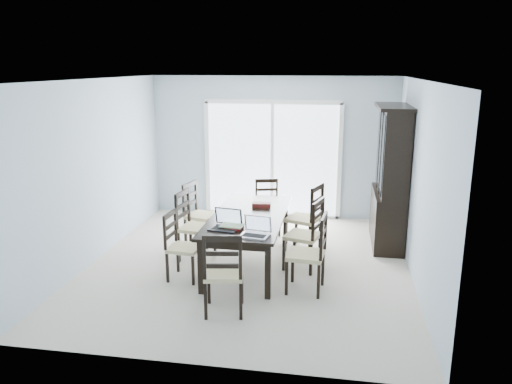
# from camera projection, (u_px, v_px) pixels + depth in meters

# --- Properties ---
(floor) EXTENTS (5.00, 5.00, 0.00)m
(floor) POSITION_uv_depth(u_px,v_px,m) (249.00, 265.00, 7.16)
(floor) COLOR beige
(floor) RESTS_ON ground
(ceiling) EXTENTS (5.00, 5.00, 0.00)m
(ceiling) POSITION_uv_depth(u_px,v_px,m) (248.00, 80.00, 6.51)
(ceiling) COLOR white
(ceiling) RESTS_ON back_wall
(back_wall) EXTENTS (4.50, 0.02, 2.60)m
(back_wall) POSITION_uv_depth(u_px,v_px,m) (273.00, 148.00, 9.22)
(back_wall) COLOR #A9BBCA
(back_wall) RESTS_ON floor
(wall_left) EXTENTS (0.02, 5.00, 2.60)m
(wall_left) POSITION_uv_depth(u_px,v_px,m) (95.00, 171.00, 7.19)
(wall_left) COLOR #A9BBCA
(wall_left) RESTS_ON floor
(wall_right) EXTENTS (0.02, 5.00, 2.60)m
(wall_right) POSITION_uv_depth(u_px,v_px,m) (419.00, 183.00, 6.48)
(wall_right) COLOR #A9BBCA
(wall_right) RESTS_ON floor
(balcony) EXTENTS (4.50, 2.00, 0.10)m
(balcony) POSITION_uv_depth(u_px,v_px,m) (278.00, 203.00, 10.51)
(balcony) COLOR gray
(balcony) RESTS_ON ground
(railing) EXTENTS (4.50, 0.06, 1.10)m
(railing) POSITION_uv_depth(u_px,v_px,m) (284.00, 166.00, 11.32)
(railing) COLOR #99999E
(railing) RESTS_ON balcony
(dining_table) EXTENTS (1.00, 2.20, 0.75)m
(dining_table) POSITION_uv_depth(u_px,v_px,m) (249.00, 220.00, 6.99)
(dining_table) COLOR black
(dining_table) RESTS_ON floor
(china_hutch) EXTENTS (0.50, 1.38, 2.20)m
(china_hutch) POSITION_uv_depth(u_px,v_px,m) (390.00, 178.00, 7.76)
(china_hutch) COLOR black
(china_hutch) RESTS_ON floor
(sliding_door) EXTENTS (2.52, 0.05, 2.18)m
(sliding_door) POSITION_uv_depth(u_px,v_px,m) (272.00, 159.00, 9.26)
(sliding_door) COLOR silver
(sliding_door) RESTS_ON floor
(chair_left_near) EXTENTS (0.44, 0.43, 1.06)m
(chair_left_near) POSITION_uv_depth(u_px,v_px,m) (178.00, 238.00, 6.60)
(chair_left_near) COLOR black
(chair_left_near) RESTS_ON floor
(chair_left_mid) EXTENTS (0.52, 0.50, 1.17)m
(chair_left_mid) POSITION_uv_depth(u_px,v_px,m) (190.00, 218.00, 7.27)
(chair_left_mid) COLOR black
(chair_left_mid) RESTS_ON floor
(chair_left_far) EXTENTS (0.53, 0.52, 1.14)m
(chair_left_far) POSITION_uv_depth(u_px,v_px,m) (196.00, 206.00, 7.92)
(chair_left_far) COLOR black
(chair_left_far) RESTS_ON floor
(chair_right_near) EXTENTS (0.49, 0.48, 1.17)m
(chair_right_near) POSITION_uv_depth(u_px,v_px,m) (314.00, 245.00, 6.18)
(chair_right_near) COLOR black
(chair_right_near) RESTS_ON floor
(chair_right_mid) EXTENTS (0.56, 0.55, 1.17)m
(chair_right_mid) POSITION_uv_depth(u_px,v_px,m) (310.00, 227.00, 6.86)
(chair_right_mid) COLOR black
(chair_right_mid) RESTS_ON floor
(chair_right_far) EXTENTS (0.59, 0.58, 1.21)m
(chair_right_far) POSITION_uv_depth(u_px,v_px,m) (310.00, 210.00, 7.58)
(chair_right_far) COLOR black
(chair_right_far) RESTS_ON floor
(chair_end_near) EXTENTS (0.50, 0.51, 1.16)m
(chair_end_near) POSITION_uv_depth(u_px,v_px,m) (223.00, 265.00, 5.57)
(chair_end_near) COLOR black
(chair_end_near) RESTS_ON floor
(chair_end_far) EXTENTS (0.48, 0.49, 1.05)m
(chair_end_far) POSITION_uv_depth(u_px,v_px,m) (267.00, 200.00, 8.46)
(chair_end_far) COLOR black
(chair_end_far) RESTS_ON floor
(laptop_dark) EXTENTS (0.40, 0.31, 0.25)m
(laptop_dark) POSITION_uv_depth(u_px,v_px,m) (224.00, 225.00, 6.34)
(laptop_dark) COLOR black
(laptop_dark) RESTS_ON dining_table
(laptop_silver) EXTENTS (0.38, 0.29, 0.24)m
(laptop_silver) POSITION_uv_depth(u_px,v_px,m) (254.00, 232.00, 6.08)
(laptop_silver) COLOR silver
(laptop_silver) RESTS_ON dining_table
(book_stack) EXTENTS (0.32, 0.26, 0.05)m
(book_stack) POSITION_uv_depth(u_px,v_px,m) (232.00, 227.00, 6.39)
(book_stack) COLOR maroon
(book_stack) RESTS_ON dining_table
(cell_phone) EXTENTS (0.10, 0.06, 0.01)m
(cell_phone) POSITION_uv_depth(u_px,v_px,m) (226.00, 238.00, 6.03)
(cell_phone) COLOR black
(cell_phone) RESTS_ON dining_table
(game_box) EXTENTS (0.28, 0.16, 0.07)m
(game_box) POSITION_uv_depth(u_px,v_px,m) (261.00, 205.00, 7.35)
(game_box) COLOR #470E11
(game_box) RESTS_ON dining_table
(hot_tub) EXTENTS (2.04, 1.85, 0.99)m
(hot_tub) POSITION_uv_depth(u_px,v_px,m) (248.00, 177.00, 10.50)
(hot_tub) COLOR maroon
(hot_tub) RESTS_ON balcony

